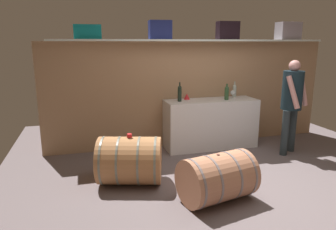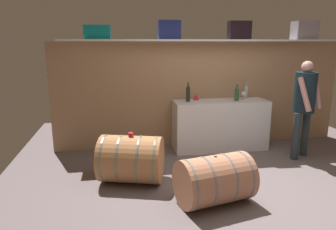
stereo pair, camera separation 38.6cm
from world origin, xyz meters
name	(u,v)px [view 1 (the left image)]	position (x,y,z in m)	size (l,w,h in m)	color
ground_plane	(226,175)	(0.00, 0.52, -0.01)	(6.60, 7.39, 0.02)	#665A5C
back_wall_panel	(191,94)	(0.00, 2.09, 0.96)	(5.40, 0.10, 1.92)	#A57E5C
high_shelf_board	(195,40)	(0.00, 1.94, 1.94)	(4.97, 0.40, 0.03)	silver
toolcase_teal	(87,32)	(-1.84, 1.94, 2.07)	(0.43, 0.25, 0.23)	#0F8288
toolcase_navy	(160,30)	(-0.64, 1.94, 2.11)	(0.37, 0.26, 0.31)	navy
toolcase_black	(228,30)	(0.62, 1.94, 2.11)	(0.38, 0.22, 0.32)	black
toolcase_grey	(288,31)	(1.89, 1.94, 2.12)	(0.42, 0.27, 0.33)	gray
work_cabinet	(210,124)	(0.27, 1.76, 0.45)	(1.69, 0.55, 0.89)	silver
wine_bottle_dark	(180,93)	(-0.33, 1.77, 1.04)	(0.07, 0.07, 0.34)	black
wine_bottle_green	(227,92)	(0.54, 1.71, 1.02)	(0.08, 0.08, 0.29)	#2F5331
wine_bottle_clear	(234,90)	(0.81, 1.93, 1.02)	(0.07, 0.07, 0.29)	#B3C0B8
wine_glass	(233,93)	(0.71, 1.81, 0.99)	(0.09, 0.09, 0.15)	white
red_funnel	(187,96)	(-0.14, 1.92, 0.94)	(0.11, 0.11, 0.10)	red
wine_barrel_near	(130,160)	(-1.40, 0.62, 0.33)	(0.99, 0.86, 0.67)	#AD7445
wine_barrel_far	(217,178)	(-0.45, -0.15, 0.30)	(0.98, 0.76, 0.60)	#B07454
tasting_cup	(129,136)	(-1.40, 0.62, 0.69)	(0.07, 0.07, 0.05)	red
winemaker_pouring	(292,97)	(1.46, 1.09, 0.99)	(0.53, 0.49, 1.62)	#283236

